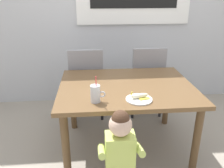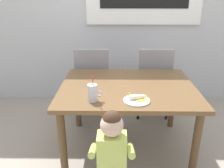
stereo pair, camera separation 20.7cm
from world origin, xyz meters
TOP-DOWN VIEW (x-y plane):
  - ground_plane at (0.00, 0.00)m, footprint 24.00×24.00m
  - back_wall at (0.00, 1.32)m, footprint 6.40×0.17m
  - dining_table at (0.00, 0.00)m, footprint 1.33×1.05m
  - dining_chair_left at (-0.41, 0.71)m, footprint 0.44×0.45m
  - dining_chair_right at (0.38, 0.72)m, footprint 0.44×0.45m
  - toddler_standing at (-0.15, -0.71)m, footprint 0.33×0.24m
  - milk_cup at (-0.31, -0.35)m, footprint 0.13×0.09m
  - snack_plate at (0.06, -0.35)m, footprint 0.23×0.23m
  - peeled_banana at (0.07, -0.33)m, footprint 0.18×0.12m

SIDE VIEW (x-z plane):
  - ground_plane at x=0.00m, z-range 0.00..0.00m
  - toddler_standing at x=-0.15m, z-range 0.11..0.95m
  - dining_chair_left at x=-0.41m, z-range 0.06..1.02m
  - dining_chair_right at x=0.38m, z-range 0.06..1.02m
  - dining_table at x=0.00m, z-range 0.28..1.01m
  - snack_plate at x=0.06m, z-range 0.74..0.75m
  - peeled_banana at x=0.07m, z-range 0.73..0.80m
  - milk_cup at x=-0.31m, z-range 0.68..0.93m
  - back_wall at x=0.00m, z-range 0.00..2.90m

